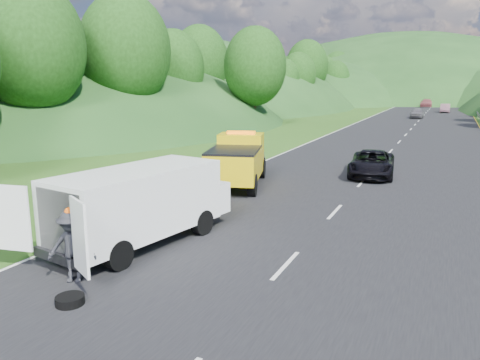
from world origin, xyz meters
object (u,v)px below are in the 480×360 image
at_px(child, 160,234).
at_px(woman, 154,219).
at_px(suitcase, 99,207).
at_px(passing_suv, 371,176).
at_px(white_van, 142,202).
at_px(tow_truck, 238,160).
at_px(worker, 75,282).
at_px(spare_tire, 70,305).

bearing_deg(child, woman, 141.21).
xyz_separation_m(suitcase, passing_suv, (8.50, 11.87, -0.26)).
xyz_separation_m(white_van, passing_suv, (4.84, 14.06, -1.37)).
height_order(tow_truck, woman, tow_truck).
bearing_deg(woman, tow_truck, -8.64).
distance_m(child, passing_suv, 13.96).
bearing_deg(tow_truck, passing_suv, 26.38).
bearing_deg(white_van, child, 104.25).
relative_size(white_van, worker, 3.88).
height_order(tow_truck, suitcase, tow_truck).
distance_m(tow_truck, white_van, 8.98).
height_order(worker, spare_tire, worker).
height_order(white_van, worker, white_van).
xyz_separation_m(child, worker, (0.16, -4.12, 0.00)).
relative_size(tow_truck, passing_suv, 1.30).
xyz_separation_m(white_van, child, (-0.08, 1.00, -1.37)).
relative_size(suitcase, spare_tire, 0.79).
bearing_deg(suitcase, child, -18.49).
xyz_separation_m(tow_truck, white_van, (0.80, -8.94, 0.11)).
relative_size(child, spare_tire, 1.62).
bearing_deg(spare_tire, passing_suv, 77.85).
bearing_deg(woman, white_van, -156.58).
height_order(child, suitcase, child).
xyz_separation_m(woman, passing_suv, (6.11, 11.65, 0.00)).
bearing_deg(white_van, tow_truck, 104.92).
bearing_deg(passing_suv, woman, -123.34).
bearing_deg(white_van, worker, -78.79).
height_order(worker, passing_suv, worker).
height_order(suitcase, passing_suv, passing_suv).
distance_m(tow_truck, worker, 12.16).
distance_m(worker, suitcase, 6.51).
height_order(white_van, woman, white_van).
height_order(woman, suitcase, woman).
relative_size(child, passing_suv, 0.22).
height_order(tow_truck, child, tow_truck).
relative_size(white_van, spare_tire, 11.03).
relative_size(woman, worker, 0.99).
height_order(tow_truck, white_van, tow_truck).
bearing_deg(woman, suitcase, 90.69).
distance_m(tow_truck, woman, 6.66).
height_order(woman, worker, worker).
distance_m(white_van, passing_suv, 14.94).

